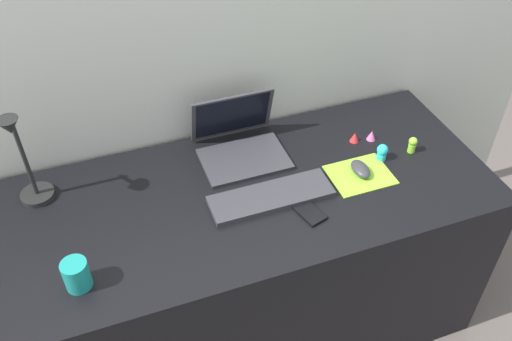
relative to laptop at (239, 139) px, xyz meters
name	(u,v)px	position (x,y,z in m)	size (l,w,h in m)	color
ground_plane	(254,318)	(-0.02, -0.22, -0.79)	(6.00, 6.00, 0.00)	#59514C
back_wall	(219,133)	(-0.02, 0.18, -0.09)	(2.83, 0.05, 1.40)	beige
desk	(254,262)	(-0.02, -0.22, -0.42)	(1.63, 0.71, 0.74)	black
laptop	(239,139)	(0.00, 0.00, 0.00)	(0.30, 0.27, 0.21)	#333338
keyboard	(271,197)	(0.02, -0.27, -0.04)	(0.41, 0.13, 0.02)	#333338
mousepad	(360,175)	(0.35, -0.27, -0.05)	(0.21, 0.17, 0.00)	#8CDB33
mouse	(361,169)	(0.35, -0.26, -0.03)	(0.06, 0.10, 0.03)	#333338
cell_phone	(307,210)	(0.11, -0.37, -0.05)	(0.06, 0.13, 0.01)	black
desk_lamp	(24,162)	(-0.70, -0.02, 0.12)	(0.11, 0.14, 0.36)	black
coffee_mug	(77,275)	(-0.61, -0.41, -0.01)	(0.07, 0.07, 0.09)	teal
toy_figurine_lime	(412,144)	(0.58, -0.22, -0.02)	(0.03, 0.03, 0.06)	#8CDB33
toy_figurine_red	(355,137)	(0.42, -0.09, -0.03)	(0.03, 0.03, 0.04)	red
toy_figurine_cyan	(382,152)	(0.46, -0.22, -0.02)	(0.04, 0.04, 0.06)	#28B7CC
toy_figurine_pink	(371,135)	(0.48, -0.10, -0.03)	(0.03, 0.03, 0.04)	pink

